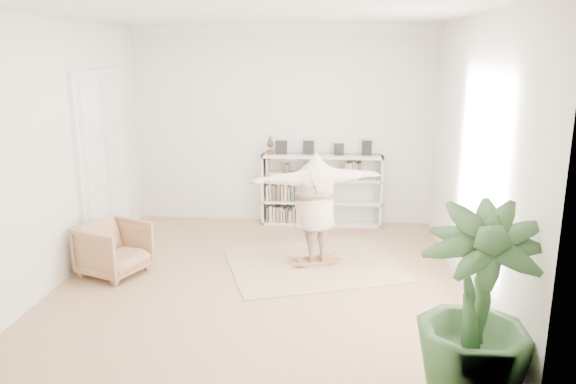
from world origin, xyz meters
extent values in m
plane|color=#98714E|center=(0.00, 0.00, 0.00)|extent=(6.00, 6.00, 0.00)
plane|color=silver|center=(0.00, 3.00, 1.80)|extent=(5.50, 0.00, 5.50)
plane|color=silver|center=(0.00, -3.00, 1.80)|extent=(5.50, 0.00, 5.50)
plane|color=silver|center=(-2.75, 0.00, 1.80)|extent=(0.00, 6.00, 6.00)
plane|color=silver|center=(2.75, 0.00, 1.80)|extent=(0.00, 6.00, 6.00)
plane|color=white|center=(0.00, 0.00, 3.60)|extent=(6.00, 6.00, 0.00)
cube|color=white|center=(0.00, 2.94, 3.51)|extent=(5.50, 0.12, 0.18)
cube|color=white|center=(-2.71, 1.30, 1.40)|extent=(0.08, 1.78, 2.92)
cube|color=silver|center=(-2.69, 0.90, 1.40)|extent=(0.06, 0.78, 2.80)
cube|color=silver|center=(-2.69, 1.70, 1.40)|extent=(0.06, 0.78, 2.80)
cube|color=silver|center=(-0.33, 2.81, 0.65)|extent=(0.04, 0.35, 1.30)
cube|color=silver|center=(1.83, 2.81, 0.65)|extent=(0.04, 0.35, 1.30)
cube|color=silver|center=(0.75, 2.96, 0.65)|extent=(2.20, 0.04, 1.30)
cube|color=silver|center=(0.75, 2.81, 0.02)|extent=(2.20, 0.35, 0.04)
cube|color=silver|center=(0.75, 2.81, 0.43)|extent=(2.20, 0.35, 0.04)
cube|color=silver|center=(0.75, 2.81, 0.86)|extent=(2.20, 0.35, 0.04)
cube|color=silver|center=(0.75, 2.81, 1.28)|extent=(2.20, 0.35, 0.04)
cube|color=black|center=(0.00, 2.85, 1.42)|extent=(0.18, 0.07, 0.24)
cube|color=black|center=(0.50, 2.85, 1.42)|extent=(0.18, 0.07, 0.24)
cube|color=black|center=(1.05, 2.85, 1.42)|extent=(0.18, 0.07, 0.24)
cube|color=black|center=(1.55, 2.85, 1.42)|extent=(0.18, 0.07, 0.24)
imported|color=tan|center=(-2.13, 0.11, 0.38)|extent=(1.09, 1.07, 0.76)
cube|color=tan|center=(0.72, 0.72, 0.01)|extent=(3.03, 2.73, 0.02)
cube|color=#97663C|center=(0.72, 0.72, 0.08)|extent=(0.58, 0.46, 0.03)
cube|color=#97663C|center=(0.72, 0.72, 0.04)|extent=(0.34, 0.17, 0.04)
cube|color=#97663C|center=(0.72, 0.72, 0.04)|extent=(0.34, 0.17, 0.04)
cube|color=#97663C|center=(0.72, 0.72, 0.08)|extent=(0.21, 0.12, 0.10)
cube|color=#97663C|center=(0.72, 0.72, 0.08)|extent=(0.21, 0.12, 0.10)
imported|color=#C0A390|center=(0.72, 0.72, 0.95)|extent=(2.08, 1.19, 1.64)
imported|color=#2A4B25|center=(2.30, -2.55, 0.93)|extent=(1.29, 1.29, 1.86)
camera|label=1|loc=(1.08, -7.22, 3.14)|focal=35.00mm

